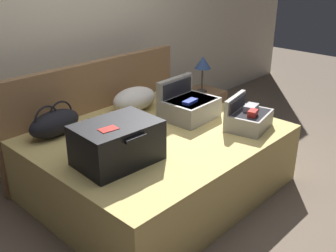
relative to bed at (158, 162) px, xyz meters
name	(u,v)px	position (x,y,z in m)	size (l,w,h in m)	color
ground_plane	(193,207)	(0.00, -0.40, -0.27)	(12.00, 12.00, 0.00)	#6B5B4C
back_wall	(64,23)	(0.00, 1.25, 1.03)	(8.00, 0.10, 2.60)	beige
bed	(158,162)	(0.00, 0.00, 0.00)	(1.95, 1.58, 0.54)	tan
headboard	(97,112)	(0.00, 0.83, 0.23)	(1.99, 0.08, 1.00)	olive
hard_case_large	(117,142)	(-0.54, -0.14, 0.43)	(0.59, 0.45, 0.30)	black
hard_case_medium	(189,106)	(0.44, 0.04, 0.38)	(0.47, 0.41, 0.34)	gray
hard_case_small	(248,118)	(0.60, -0.48, 0.36)	(0.43, 0.38, 0.27)	gray
duffel_bag	(55,123)	(-0.60, 0.58, 0.38)	(0.48, 0.27, 0.28)	black
pillow_near_headboard	(135,99)	(0.24, 0.55, 0.38)	(0.47, 0.29, 0.21)	white
nightstand	(201,111)	(1.25, 0.54, -0.03)	(0.44, 0.40, 0.48)	olive
table_lamp	(203,64)	(1.25, 0.54, 0.53)	(0.18, 0.18, 0.40)	#3F3833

